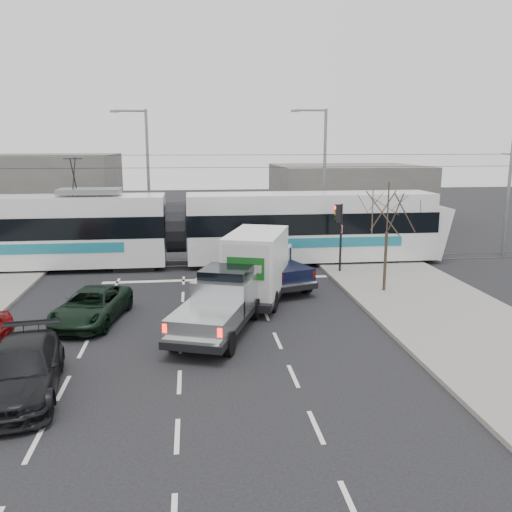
{
  "coord_description": "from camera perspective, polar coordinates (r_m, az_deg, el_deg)",
  "views": [
    {
      "loc": [
        -1.24,
        -20.95,
        6.9
      ],
      "look_at": [
        1.67,
        3.1,
        1.8
      ],
      "focal_mm": 38.0,
      "sensor_mm": 36.0,
      "label": 1
    }
  ],
  "objects": [
    {
      "name": "catenary",
      "position": [
        31.12,
        -4.61,
        6.28
      ],
      "size": [
        60.0,
        0.2,
        7.0
      ],
      "color": "black",
      "rests_on": "ground"
    },
    {
      "name": "green_car",
      "position": [
        22.13,
        -16.93,
        -5.06
      ],
      "size": [
        2.97,
        4.96,
        1.29
      ],
      "primitive_type": "imported",
      "rotation": [
        0.0,
        0.0,
        -0.19
      ],
      "color": "black",
      "rests_on": "ground"
    },
    {
      "name": "navy_pickup",
      "position": [
        26.42,
        1.43,
        -0.83
      ],
      "size": [
        3.5,
        5.54,
        2.19
      ],
      "rotation": [
        0.0,
        0.0,
        0.34
      ],
      "color": "black",
      "rests_on": "ground"
    },
    {
      "name": "building_right",
      "position": [
        47.07,
        9.53,
        6.36
      ],
      "size": [
        12.0,
        10.0,
        5.0
      ],
      "primitive_type": "cube",
      "color": "slate",
      "rests_on": "ground"
    },
    {
      "name": "traffic_signal",
      "position": [
        28.81,
        8.72,
        3.45
      ],
      "size": [
        0.44,
        0.44,
        3.6
      ],
      "color": "black",
      "rests_on": "ground"
    },
    {
      "name": "silver_pickup",
      "position": [
        20.18,
        -3.71,
        -4.83
      ],
      "size": [
        4.02,
        6.43,
        2.22
      ],
      "rotation": [
        0.0,
        0.0,
        -0.35
      ],
      "color": "black",
      "rests_on": "ground"
    },
    {
      "name": "tram",
      "position": [
        30.74,
        -8.51,
        2.85
      ],
      "size": [
        29.56,
        3.01,
        6.03
      ],
      "rotation": [
        0.0,
        0.0,
        -0.0
      ],
      "color": "white",
      "rests_on": "ground"
    },
    {
      "name": "street_lamp_far",
      "position": [
        37.11,
        -11.58,
        8.89
      ],
      "size": [
        2.38,
        0.25,
        9.0
      ],
      "color": "slate",
      "rests_on": "ground"
    },
    {
      "name": "building_left",
      "position": [
        44.97,
        -23.48,
        5.94
      ],
      "size": [
        14.0,
        10.0,
        6.0
      ],
      "primitive_type": "cube",
      "color": "slate",
      "rests_on": "ground"
    },
    {
      "name": "rails",
      "position": [
        31.73,
        -4.49,
        -0.69
      ],
      "size": [
        60.0,
        1.6,
        0.03
      ],
      "primitive_type": "cube",
      "color": "#33302D",
      "rests_on": "ground"
    },
    {
      "name": "box_truck",
      "position": [
        23.98,
        0.29,
        -1.0
      ],
      "size": [
        4.02,
        6.63,
        3.14
      ],
      "rotation": [
        0.0,
        0.0,
        -0.32
      ],
      "color": "black",
      "rests_on": "ground"
    },
    {
      "name": "bare_tree",
      "position": [
        25.25,
        13.69,
        4.48
      ],
      "size": [
        2.4,
        2.4,
        5.0
      ],
      "color": "#47382B",
      "rests_on": "ground"
    },
    {
      "name": "sidewalk_right",
      "position": [
        24.3,
        18.43,
        -5.05
      ],
      "size": [
        6.0,
        60.0,
        0.15
      ],
      "primitive_type": "cube",
      "color": "gray",
      "rests_on": "ground"
    },
    {
      "name": "ground",
      "position": [
        22.09,
        -3.35,
        -6.33
      ],
      "size": [
        120.0,
        120.0,
        0.0
      ],
      "primitive_type": "plane",
      "color": "black",
      "rests_on": "ground"
    },
    {
      "name": "street_lamp_near",
      "position": [
        36.03,
        6.93,
        8.96
      ],
      "size": [
        2.38,
        0.25,
        9.0
      ],
      "color": "slate",
      "rests_on": "ground"
    },
    {
      "name": "dark_car",
      "position": [
        16.61,
        -23.48,
        -11.01
      ],
      "size": [
        2.65,
        5.16,
        1.43
      ],
      "primitive_type": "imported",
      "rotation": [
        0.0,
        0.0,
        0.13
      ],
      "color": "black",
      "rests_on": "ground"
    }
  ]
}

